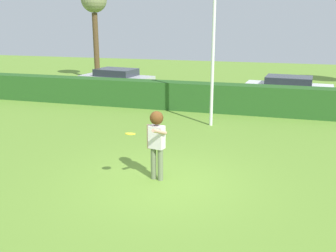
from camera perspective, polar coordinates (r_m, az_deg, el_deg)
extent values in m
plane|color=olive|center=(9.74, -0.62, -8.32)|extent=(60.00, 60.00, 0.00)
cylinder|color=#697655|center=(9.69, -1.14, -5.75)|extent=(0.14, 0.14, 0.84)
cylinder|color=#697655|center=(9.78, -2.17, -5.55)|extent=(0.14, 0.14, 0.84)
cube|color=silver|center=(9.50, -1.69, -1.65)|extent=(0.42, 0.29, 0.58)
cylinder|color=tan|center=(9.09, -1.30, -0.87)|extent=(0.22, 0.62, 0.30)
cylinder|color=tan|center=(9.63, -2.90, -1.57)|extent=(0.09, 0.09, 0.62)
sphere|color=tan|center=(9.38, -1.71, 1.04)|extent=(0.22, 0.22, 0.22)
sphere|color=#553215|center=(9.37, -1.72, 1.21)|extent=(0.34, 0.34, 0.34)
cylinder|color=yellow|center=(9.09, -5.63, -1.15)|extent=(0.25, 0.25, 0.06)
cylinder|color=silver|center=(14.50, 6.68, 9.71)|extent=(0.12, 0.12, 5.01)
cube|color=#27561F|center=(17.14, 7.28, 4.20)|extent=(29.74, 0.90, 1.25)
cube|color=#B7B7BC|center=(22.54, -7.67, 6.73)|extent=(4.40, 2.28, 0.55)
cube|color=#2D333D|center=(22.48, -7.71, 7.93)|extent=(2.40, 1.86, 0.40)
cylinder|color=black|center=(22.59, -3.31, 6.15)|extent=(0.61, 0.18, 0.60)
cylinder|color=black|center=(21.12, -5.47, 5.46)|extent=(0.61, 0.18, 0.60)
cylinder|color=black|center=(24.08, -9.56, 6.54)|extent=(0.61, 0.18, 0.60)
cylinder|color=black|center=(22.71, -11.95, 5.90)|extent=(0.61, 0.18, 0.60)
cube|color=white|center=(20.17, 17.43, 5.15)|extent=(4.33, 2.07, 0.55)
cube|color=#2D333D|center=(20.10, 17.54, 6.48)|extent=(2.33, 1.75, 0.40)
cylinder|color=black|center=(21.01, 21.55, 4.41)|extent=(0.61, 0.15, 0.60)
cylinder|color=black|center=(19.34, 21.51, 3.54)|extent=(0.61, 0.15, 0.60)
cylinder|color=black|center=(21.20, 13.59, 5.14)|extent=(0.61, 0.15, 0.60)
cylinder|color=black|center=(19.54, 12.87, 4.34)|extent=(0.61, 0.15, 0.60)
cylinder|color=brown|center=(26.55, -10.64, 11.45)|extent=(0.36, 0.36, 4.42)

